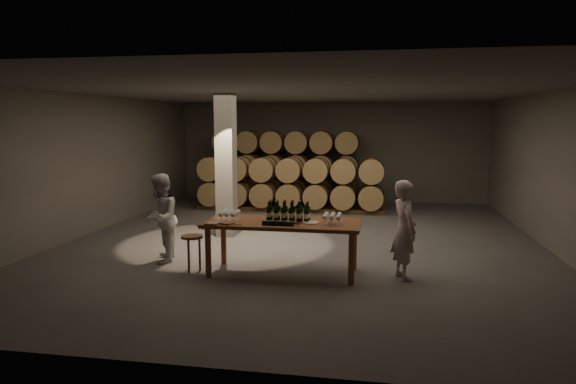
% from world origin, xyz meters
% --- Properties ---
extents(room, '(12.00, 12.00, 12.00)m').
position_xyz_m(room, '(-1.80, 0.20, 1.60)').
color(room, '#4E4B49').
rests_on(room, ground).
extents(tasting_table, '(2.60, 1.10, 0.90)m').
position_xyz_m(tasting_table, '(0.00, -2.50, 0.80)').
color(tasting_table, brown).
rests_on(tasting_table, ground).
extents(barrel_stack_back, '(4.70, 0.95, 2.31)m').
position_xyz_m(barrel_stack_back, '(-1.35, 5.20, 1.20)').
color(barrel_stack_back, '#57321E').
rests_on(barrel_stack_back, ground).
extents(barrel_stack_front, '(5.48, 0.95, 1.57)m').
position_xyz_m(barrel_stack_front, '(-0.96, 3.80, 0.83)').
color(barrel_stack_front, '#57321E').
rests_on(barrel_stack_front, ground).
extents(bottle_cluster, '(0.74, 0.24, 0.35)m').
position_xyz_m(bottle_cluster, '(0.08, -2.42, 1.02)').
color(bottle_cluster, black).
rests_on(bottle_cluster, tasting_table).
extents(lying_bottles, '(0.62, 0.08, 0.08)m').
position_xyz_m(lying_bottles, '(-0.00, -2.85, 0.94)').
color(lying_bottles, black).
rests_on(lying_bottles, tasting_table).
extents(glass_cluster_left, '(0.30, 0.41, 0.16)m').
position_xyz_m(glass_cluster_left, '(-0.91, -2.55, 1.02)').
color(glass_cluster_left, silver).
rests_on(glass_cluster_left, tasting_table).
extents(glass_cluster_right, '(0.30, 0.41, 0.17)m').
position_xyz_m(glass_cluster_right, '(0.84, -2.54, 1.02)').
color(glass_cluster_right, silver).
rests_on(glass_cluster_right, tasting_table).
extents(plate, '(0.29, 0.29, 0.02)m').
position_xyz_m(plate, '(0.48, -2.55, 0.91)').
color(plate, silver).
rests_on(plate, tasting_table).
extents(notebook_near, '(0.27, 0.24, 0.03)m').
position_xyz_m(notebook_near, '(-0.88, -2.88, 0.92)').
color(notebook_near, brown).
rests_on(notebook_near, tasting_table).
extents(notebook_corner, '(0.24, 0.30, 0.02)m').
position_xyz_m(notebook_corner, '(-1.09, -2.89, 0.91)').
color(notebook_corner, brown).
rests_on(notebook_corner, tasting_table).
extents(pen, '(0.12, 0.04, 0.01)m').
position_xyz_m(pen, '(-0.67, -2.93, 0.91)').
color(pen, black).
rests_on(pen, tasting_table).
extents(stool, '(0.38, 0.38, 0.63)m').
position_xyz_m(stool, '(-1.57, -2.64, 0.51)').
color(stool, '#57321E').
rests_on(stool, ground).
extents(person_man, '(0.59, 0.70, 1.64)m').
position_xyz_m(person_man, '(2.00, -2.44, 0.82)').
color(person_man, beige).
rests_on(person_man, ground).
extents(person_woman, '(0.83, 0.94, 1.64)m').
position_xyz_m(person_woman, '(-2.35, -2.17, 0.82)').
color(person_woman, silver).
rests_on(person_woman, ground).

